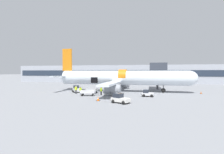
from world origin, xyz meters
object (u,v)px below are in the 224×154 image
(ground_crew_loader_b, at_px, (81,90))
(ground_crew_supervisor, at_px, (108,89))
(baggage_cart_loading, at_px, (92,91))
(baggage_tug_rear, at_px, (76,89))
(airplane, at_px, (121,78))
(ground_crew_loader_a, at_px, (76,90))
(baggage_tug_lead, at_px, (147,94))
(baggage_cart_queued, at_px, (88,93))
(baggage_tug_mid, at_px, (120,99))
(ground_crew_driver, at_px, (101,91))

(ground_crew_loader_b, bearing_deg, ground_crew_supervisor, 33.05)
(baggage_cart_loading, relative_size, ground_crew_supervisor, 2.18)
(baggage_tug_rear, xyz_separation_m, ground_crew_loader_b, (2.28, -2.93, 0.15))
(airplane, relative_size, ground_crew_loader_a, 19.49)
(baggage_tug_lead, xyz_separation_m, ground_crew_loader_b, (-14.19, 0.53, 0.26))
(ground_crew_loader_a, bearing_deg, baggage_cart_queued, -33.49)
(baggage_cart_loading, bearing_deg, ground_crew_supervisor, 21.94)
(baggage_tug_lead, relative_size, baggage_tug_rear, 0.90)
(baggage_tug_mid, bearing_deg, baggage_cart_queued, 139.35)
(baggage_tug_lead, relative_size, baggage_tug_mid, 0.75)
(baggage_tug_mid, distance_m, ground_crew_loader_a, 14.60)
(ground_crew_loader_a, bearing_deg, baggage_cart_loading, 28.06)
(baggage_tug_lead, relative_size, ground_crew_loader_b, 1.55)
(baggage_cart_queued, bearing_deg, ground_crew_driver, 34.27)
(baggage_tug_lead, distance_m, ground_crew_driver, 9.45)
(baggage_cart_queued, xyz_separation_m, ground_crew_loader_b, (-2.40, 2.01, 0.29))
(ground_crew_driver, bearing_deg, ground_crew_loader_a, 172.45)
(baggage_tug_rear, bearing_deg, baggage_tug_mid, -43.02)
(baggage_tug_lead, bearing_deg, airplane, 131.59)
(ground_crew_supervisor, bearing_deg, airplane, 53.37)
(baggage_tug_rear, height_order, baggage_cart_loading, baggage_tug_rear)
(baggage_tug_lead, bearing_deg, ground_crew_loader_a, 176.61)
(airplane, bearing_deg, ground_crew_driver, -112.45)
(baggage_cart_queued, distance_m, ground_crew_driver, 2.87)
(baggage_tug_lead, xyz_separation_m, baggage_tug_mid, (-4.00, -8.18, 0.07))
(baggage_tug_rear, distance_m, ground_crew_loader_a, 2.77)
(baggage_tug_lead, distance_m, baggage_tug_mid, 9.10)
(airplane, distance_m, baggage_tug_lead, 10.12)
(baggage_tug_mid, relative_size, ground_crew_driver, 1.94)
(airplane, relative_size, baggage_cart_loading, 9.88)
(airplane, bearing_deg, ground_crew_loader_b, -138.74)
(baggage_tug_rear, bearing_deg, ground_crew_driver, -25.41)
(baggage_cart_loading, distance_m, ground_crew_supervisor, 3.56)
(ground_crew_loader_a, height_order, ground_crew_driver, ground_crew_loader_a)
(airplane, xyz_separation_m, baggage_cart_loading, (-5.82, -4.72, -2.71))
(ground_crew_driver, bearing_deg, ground_crew_loader_b, 175.12)
(baggage_tug_mid, distance_m, ground_crew_driver, 9.92)
(baggage_tug_lead, relative_size, ground_crew_supervisor, 1.54)
(baggage_cart_loading, xyz_separation_m, ground_crew_loader_b, (-1.90, -2.05, 0.28))
(airplane, relative_size, ground_crew_supervisor, 21.58)
(baggage_tug_lead, relative_size, baggage_cart_queued, 0.63)
(airplane, distance_m, ground_crew_loader_b, 10.55)
(airplane, relative_size, baggage_tug_rear, 12.55)
(baggage_tug_mid, relative_size, ground_crew_loader_b, 2.06)
(airplane, xyz_separation_m, baggage_cart_queued, (-5.32, -8.78, -2.72))
(baggage_tug_lead, height_order, baggage_tug_mid, baggage_tug_mid)
(airplane, distance_m, baggage_tug_rear, 11.01)
(baggage_cart_queued, relative_size, ground_crew_supervisor, 2.46)
(baggage_tug_mid, xyz_separation_m, ground_crew_loader_a, (-11.42, 9.09, 0.28))
(baggage_tug_rear, relative_size, baggage_cart_queued, 0.70)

